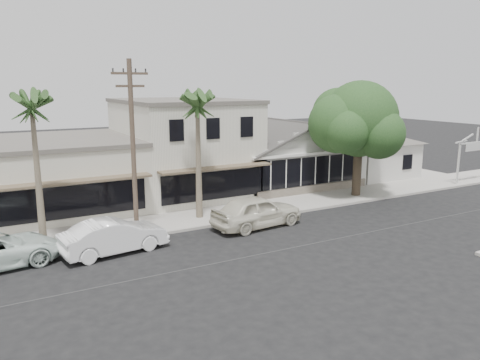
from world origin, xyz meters
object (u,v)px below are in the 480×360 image
arch_sign (477,144)px  utility_pole (133,146)px  car_0 (257,211)px  car_1 (114,236)px  shade_tree (356,121)px

arch_sign → utility_pole: utility_pole is taller
arch_sign → car_0: size_ratio=0.78×
utility_pole → car_1: size_ratio=1.83×
shade_tree → car_1: bearing=-169.9°
utility_pole → shade_tree: size_ratio=1.12×
car_0 → shade_tree: (9.66, 2.89, 4.41)m
car_1 → shade_tree: 18.43m
car_1 → shade_tree: size_ratio=0.61×
arch_sign → car_0: (-21.03, -1.53, -2.27)m
arch_sign → car_1: arch_sign is taller
arch_sign → car_0: 21.21m
arch_sign → shade_tree: 11.65m
arch_sign → car_1: bearing=-176.5°
utility_pole → arch_sign: bearing=0.2°
shade_tree → utility_pole: bearing=-174.8°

